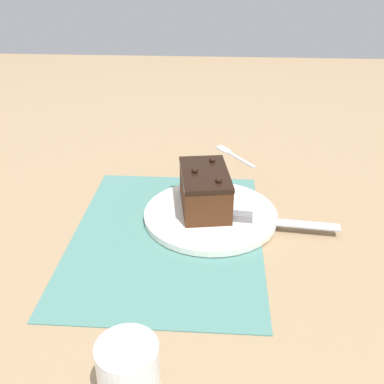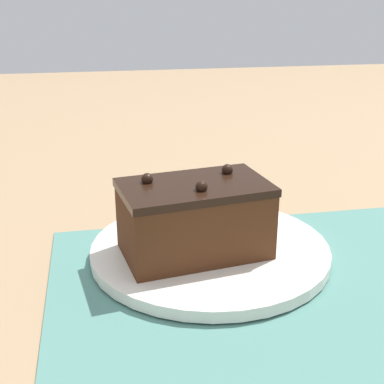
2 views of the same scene
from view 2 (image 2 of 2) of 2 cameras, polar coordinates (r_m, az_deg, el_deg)
The scene contains 5 objects.
ground_plane at distance 0.54m, azimuth 10.23°, elevation -10.21°, with size 3.00×3.00×0.00m, color #9E7F5B.
placemat_woven at distance 0.53m, azimuth 10.24°, elevation -10.02°, with size 0.46×0.34×0.00m, color slate.
cake_plate at distance 0.58m, azimuth 1.92°, elevation -6.19°, with size 0.25×0.25×0.01m.
chocolate_cake at distance 0.55m, azimuth 0.27°, elevation -2.81°, with size 0.16×0.11×0.09m.
serving_knife at distance 0.65m, azimuth 2.67°, elevation -1.96°, with size 0.04×0.23×0.01m.
Camera 2 is at (-0.17, -0.43, 0.27)m, focal length 50.00 mm.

